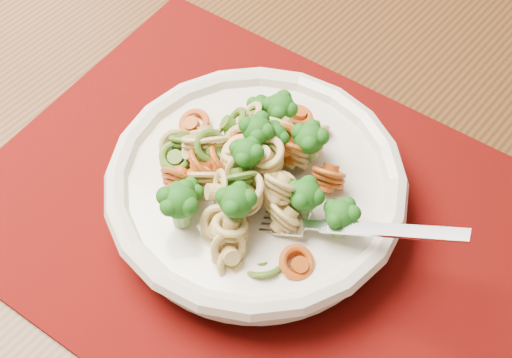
% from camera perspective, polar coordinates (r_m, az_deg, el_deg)
% --- Properties ---
extents(dining_table, '(1.73, 1.41, 0.69)m').
position_cam_1_polar(dining_table, '(0.72, 2.31, -1.25)').
color(dining_table, '#553617').
rests_on(dining_table, ground).
extents(placemat, '(0.54, 0.47, 0.00)m').
position_cam_1_polar(placemat, '(0.61, 0.09, -2.88)').
color(placemat, '#540903').
rests_on(placemat, dining_table).
extents(pasta_bowl, '(0.25, 0.25, 0.05)m').
position_cam_1_polar(pasta_bowl, '(0.59, 0.00, -0.62)').
color(pasta_bowl, silver).
rests_on(pasta_bowl, placemat).
extents(pasta_broccoli_heap, '(0.21, 0.21, 0.06)m').
position_cam_1_polar(pasta_broccoli_heap, '(0.58, 0.00, 0.35)').
color(pasta_broccoli_heap, tan).
rests_on(pasta_broccoli_heap, pasta_bowl).
extents(fork, '(0.18, 0.03, 0.08)m').
position_cam_1_polar(fork, '(0.55, 2.84, -3.57)').
color(fork, silver).
rests_on(fork, pasta_bowl).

